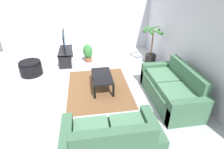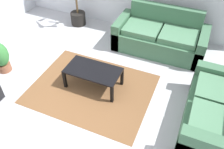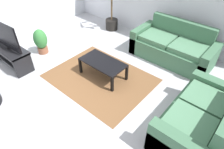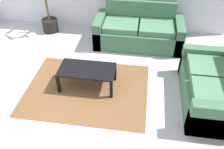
# 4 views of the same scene
# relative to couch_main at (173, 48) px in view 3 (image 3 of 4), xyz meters

# --- Properties ---
(ground_plane) EXTENTS (6.60, 6.60, 0.00)m
(ground_plane) POSITION_rel_couch_main_xyz_m (-0.93, -2.28, -0.30)
(ground_plane) COLOR #B2B2B7
(couch_main) EXTENTS (1.94, 0.90, 0.90)m
(couch_main) POSITION_rel_couch_main_xyz_m (0.00, 0.00, 0.00)
(couch_main) COLOR #3F6B4C
(couch_main) RESTS_ON ground
(couch_loveseat) EXTENTS (0.90, 1.63, 0.90)m
(couch_loveseat) POSITION_rel_couch_main_xyz_m (1.35, -1.72, -0.00)
(couch_loveseat) COLOR #3F6B4C
(couch_loveseat) RESTS_ON ground
(tv_stand) EXTENTS (1.10, 0.45, 0.48)m
(tv_stand) POSITION_rel_couch_main_xyz_m (-2.72, -2.74, 0.01)
(tv_stand) COLOR black
(tv_stand) RESTS_ON ground
(tv) EXTENTS (1.05, 0.12, 0.63)m
(tv) POSITION_rel_couch_main_xyz_m (-2.72, -2.73, 0.51)
(tv) COLOR black
(tv) RESTS_ON tv_stand
(coffee_table) EXTENTS (1.00, 0.53, 0.39)m
(coffee_table) POSITION_rel_couch_main_xyz_m (-0.82, -1.64, 0.04)
(coffee_table) COLOR black
(coffee_table) RESTS_ON ground
(area_rug) EXTENTS (2.20, 1.70, 0.01)m
(area_rug) POSITION_rel_couch_main_xyz_m (-0.82, -1.74, -0.30)
(area_rug) COLOR brown
(area_rug) RESTS_ON ground
(potted_palm) EXTENTS (0.73, 0.69, 1.38)m
(potted_palm) POSITION_rel_couch_main_xyz_m (-2.20, 0.25, 0.23)
(potted_palm) COLOR black
(potted_palm) RESTS_ON ground
(potted_plant_small) EXTENTS (0.34, 0.34, 0.66)m
(potted_plant_small) POSITION_rel_couch_main_xyz_m (-2.68, -1.95, 0.05)
(potted_plant_small) COLOR brown
(potted_plant_small) RESTS_ON ground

